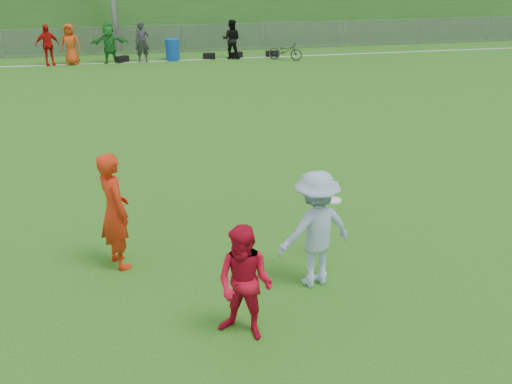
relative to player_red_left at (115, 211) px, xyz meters
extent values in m
plane|color=#246114|center=(2.50, -0.76, -0.97)|extent=(120.00, 120.00, 0.00)
cube|color=white|center=(2.50, 17.24, -0.97)|extent=(60.00, 0.10, 0.01)
cube|color=gray|center=(2.50, 19.24, -0.37)|extent=(58.00, 0.02, 1.20)
cube|color=gray|center=(2.50, 19.24, 0.28)|extent=(58.00, 0.04, 0.04)
imported|color=red|center=(-3.26, 17.24, -0.12)|extent=(1.07, 0.73, 1.69)
imported|color=#CE4213|center=(-2.33, 17.24, -0.12)|extent=(0.90, 0.66, 1.69)
imported|color=#207829|center=(-0.73, 17.24, -0.12)|extent=(1.61, 0.63, 1.69)
imported|color=#2C2C2F|center=(0.65, 17.24, -0.12)|extent=(0.65, 0.45, 1.69)
imported|color=black|center=(4.57, 17.24, -0.12)|extent=(0.99, 0.88, 1.69)
cube|color=black|center=(-0.26, 17.34, -0.84)|extent=(0.62, 0.52, 0.26)
cube|color=black|center=(3.56, 17.34, -0.84)|extent=(0.58, 0.35, 0.26)
cube|color=black|center=(4.79, 17.34, -0.84)|extent=(0.62, 0.49, 0.26)
cube|color=black|center=(6.44, 17.34, -0.84)|extent=(0.57, 0.32, 0.26)
imported|color=red|center=(0.00, 0.00, 0.00)|extent=(0.71, 0.84, 1.94)
imported|color=red|center=(1.70, -2.21, -0.16)|extent=(1.00, 0.95, 1.63)
imported|color=#94B0CD|center=(2.97, -1.14, -0.05)|extent=(1.33, 0.96, 1.85)
cylinder|color=white|center=(3.46, -0.47, 0.09)|extent=(0.26, 0.26, 0.02)
cylinder|color=#0F40A6|center=(1.95, 17.36, -0.51)|extent=(0.68, 0.68, 0.93)
imported|color=#2C2C2E|center=(6.85, 16.44, -0.57)|extent=(1.59, 1.21, 0.80)
camera|label=1|loc=(0.63, -8.39, 3.92)|focal=40.00mm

